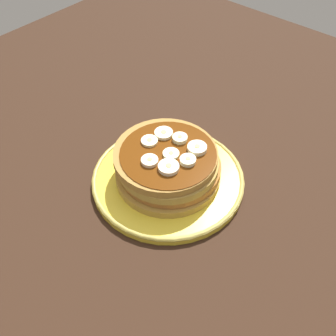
# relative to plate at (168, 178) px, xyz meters

# --- Properties ---
(ground_plane) EXTENTS (1.40, 1.40, 0.03)m
(ground_plane) POSITION_rel_plate_xyz_m (0.00, 0.00, -0.02)
(ground_plane) COLOR black
(plate) EXTENTS (0.27, 0.27, 0.01)m
(plate) POSITION_rel_plate_xyz_m (0.00, 0.00, 0.00)
(plate) COLOR yellow
(plate) RESTS_ON ground_plane
(pancake_stack) EXTENTS (0.19, 0.19, 0.06)m
(pancake_stack) POSITION_rel_plate_xyz_m (-0.00, -0.00, 0.03)
(pancake_stack) COLOR #AB8437
(pancake_stack) RESTS_ON plate
(banana_slice_0) EXTENTS (0.03, 0.03, 0.01)m
(banana_slice_0) POSITION_rel_plate_xyz_m (0.00, 0.01, 0.07)
(banana_slice_0) COLOR #EEF4C0
(banana_slice_0) RESTS_ON pancake_stack
(banana_slice_1) EXTENTS (0.03, 0.03, 0.01)m
(banana_slice_1) POSITION_rel_plate_xyz_m (-0.03, -0.04, 0.07)
(banana_slice_1) COLOR #F6E8B7
(banana_slice_1) RESTS_ON pancake_stack
(banana_slice_2) EXTENTS (0.03, 0.03, 0.01)m
(banana_slice_2) POSITION_rel_plate_xyz_m (-0.04, 0.03, 0.07)
(banana_slice_2) COLOR #F5ECBF
(banana_slice_2) RESTS_ON pancake_stack
(banana_slice_3) EXTENTS (0.03, 0.03, 0.01)m
(banana_slice_3) POSITION_rel_plate_xyz_m (0.00, -0.04, 0.07)
(banana_slice_3) COLOR #FAEEB3
(banana_slice_3) RESTS_ON pancake_stack
(banana_slice_4) EXTENTS (0.03, 0.03, 0.01)m
(banana_slice_4) POSITION_rel_plate_xyz_m (0.03, 0.02, 0.07)
(banana_slice_4) COLOR #F3E4BD
(banana_slice_4) RESTS_ON pancake_stack
(banana_slice_5) EXTENTS (0.03, 0.03, 0.01)m
(banana_slice_5) POSITION_rel_plate_xyz_m (0.04, -0.01, 0.07)
(banana_slice_5) COLOR #F9E3BD
(banana_slice_5) RESTS_ON pancake_stack
(banana_slice_6) EXTENTS (0.03, 0.03, 0.01)m
(banana_slice_6) POSITION_rel_plate_xyz_m (-0.01, 0.04, 0.07)
(banana_slice_6) COLOR #F5F2C5
(banana_slice_6) RESTS_ON pancake_stack
(banana_slice_7) EXTENTS (0.03, 0.03, 0.01)m
(banana_slice_7) POSITION_rel_plate_xyz_m (-0.04, -0.01, 0.07)
(banana_slice_7) COLOR beige
(banana_slice_7) RESTS_ON pancake_stack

